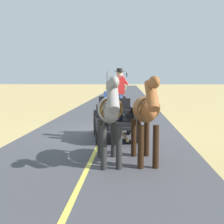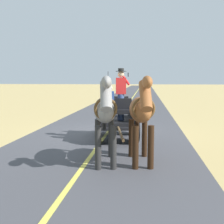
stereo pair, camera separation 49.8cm
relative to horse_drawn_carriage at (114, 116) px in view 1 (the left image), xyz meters
name	(u,v)px [view 1 (the left image)]	position (x,y,z in m)	size (l,w,h in m)	color
ground_plane	(104,133)	(0.46, -1.07, -0.82)	(200.00, 200.00, 0.00)	tan
road_surface	(104,133)	(0.46, -1.07, -0.81)	(6.02, 160.00, 0.01)	#424247
road_centre_stripe	(104,133)	(0.46, -1.07, -0.81)	(0.12, 160.00, 0.00)	#DBCC4C
horse_drawn_carriage	(114,116)	(0.00, 0.00, 0.00)	(1.79, 4.51, 2.50)	black
horse_near_side	(145,112)	(-0.93, 2.92, 0.51)	(0.77, 2.15, 2.21)	brown
horse_off_side	(109,112)	(-0.04, 3.06, 0.51)	(0.82, 2.15, 2.21)	gray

